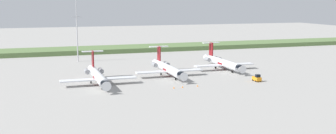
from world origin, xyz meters
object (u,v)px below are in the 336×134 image
(regional_jet_nearest, at_px, (98,76))
(regional_jet_second, at_px, (168,68))
(regional_jet_third, at_px, (222,62))
(safety_cone_rear_marker, at_px, (197,86))
(baggage_tug, at_px, (257,78))
(safety_cone_front_marker, at_px, (174,87))
(safety_cone_mid_marker, at_px, (182,87))
(antenna_mast, at_px, (77,34))

(regional_jet_nearest, xyz_separation_m, regional_jet_second, (24.52, 6.68, 0.00))
(regional_jet_third, bearing_deg, safety_cone_rear_marker, -128.34)
(baggage_tug, distance_m, safety_cone_rear_marker, 20.79)
(regional_jet_second, bearing_deg, regional_jet_third, 15.56)
(regional_jet_nearest, bearing_deg, safety_cone_front_marker, -32.82)
(regional_jet_second, bearing_deg, safety_cone_mid_marker, -95.49)
(safety_cone_mid_marker, xyz_separation_m, safety_cone_rear_marker, (4.79, 0.24, 0.00))
(antenna_mast, bearing_deg, safety_cone_mid_marker, -69.12)
(regional_jet_second, relative_size, safety_cone_rear_marker, 56.36)
(regional_jet_second, bearing_deg, regional_jet_nearest, -164.76)
(regional_jet_third, xyz_separation_m, safety_cone_rear_marker, (-20.38, -25.77, -2.26))
(regional_jet_nearest, bearing_deg, antenna_mast, 91.23)
(baggage_tug, relative_size, safety_cone_front_marker, 5.82)
(regional_jet_third, relative_size, antenna_mast, 1.09)
(safety_cone_front_marker, height_order, safety_cone_rear_marker, same)
(regional_jet_third, relative_size, safety_cone_front_marker, 56.36)
(regional_jet_nearest, relative_size, safety_cone_mid_marker, 56.36)
(regional_jet_third, bearing_deg, safety_cone_mid_marker, -134.07)
(safety_cone_mid_marker, bearing_deg, baggage_tug, 3.85)
(regional_jet_second, relative_size, regional_jet_third, 1.00)
(regional_jet_nearest, bearing_deg, regional_jet_second, 15.24)
(regional_jet_third, distance_m, safety_cone_front_marker, 38.20)
(baggage_tug, bearing_deg, safety_cone_mid_marker, -176.15)
(safety_cone_mid_marker, relative_size, safety_cone_rear_marker, 1.00)
(regional_jet_second, distance_m, safety_cone_rear_marker, 19.63)
(safety_cone_front_marker, distance_m, safety_cone_rear_marker, 7.48)
(regional_jet_third, xyz_separation_m, antenna_mast, (-48.87, 36.13, 9.13))
(regional_jet_second, relative_size, antenna_mast, 1.09)
(regional_jet_nearest, distance_m, antenna_mast, 50.15)
(regional_jet_third, distance_m, baggage_tug, 24.34)
(regional_jet_second, xyz_separation_m, safety_cone_rear_marker, (2.92, -19.28, -2.26))
(regional_jet_third, bearing_deg, regional_jet_second, -164.44)
(antenna_mast, height_order, safety_cone_mid_marker, antenna_mast)
(regional_jet_second, distance_m, regional_jet_third, 24.18)
(safety_cone_mid_marker, bearing_deg, regional_jet_second, 84.51)
(baggage_tug, bearing_deg, regional_jet_nearest, 167.00)
(regional_jet_nearest, relative_size, baggage_tug, 9.69)
(baggage_tug, bearing_deg, antenna_mast, 129.16)
(regional_jet_nearest, bearing_deg, safety_cone_mid_marker, -29.55)
(safety_cone_front_marker, bearing_deg, safety_cone_mid_marker, 0.86)
(regional_jet_nearest, distance_m, safety_cone_mid_marker, 26.13)
(regional_jet_nearest, distance_m, safety_cone_rear_marker, 30.28)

